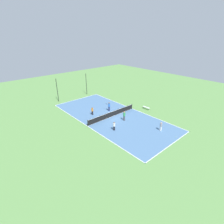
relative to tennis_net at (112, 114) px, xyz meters
The scene contains 13 objects.
ground_plane 0.55m from the tennis_net, ahead, with size 80.00×80.00×0.00m, color #60934C.
court_surface 0.54m from the tennis_net, ahead, with size 10.85×23.82×0.02m.
tennis_net is the anchor object (origin of this frame).
bench 7.54m from the tennis_net, 15.77° to the right, with size 0.36×1.57×0.45m.
player_far_white 4.88m from the tennis_net, 127.81° to the right, with size 0.50×0.50×1.41m.
player_baseline_gray 9.02m from the tennis_net, 75.10° to the right, with size 0.45×0.45×1.43m.
player_center_orange 3.69m from the tennis_net, 127.47° to the left, with size 0.46×0.46×1.49m.
player_far_green 2.66m from the tennis_net, 78.78° to the right, with size 0.39×0.39×1.72m.
player_near_blue 2.56m from the tennis_net, 61.27° to the left, with size 0.65×0.99×1.79m.
tennis_ball_near_net 7.02m from the tennis_net, 62.93° to the left, with size 0.07×0.07×0.07m, color #CCE033.
tennis_ball_midcourt 11.59m from the tennis_net, 78.29° to the right, with size 0.07×0.07×0.07m, color #CCE033.
fence_post_back_left 14.17m from the tennis_net, 105.45° to the left, with size 0.12×0.12×5.08m.
fence_post_back_right 14.17m from the tennis_net, 74.55° to the left, with size 0.12×0.12×5.08m.
Camera 1 is at (-18.89, -21.23, 13.93)m, focal length 28.00 mm.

